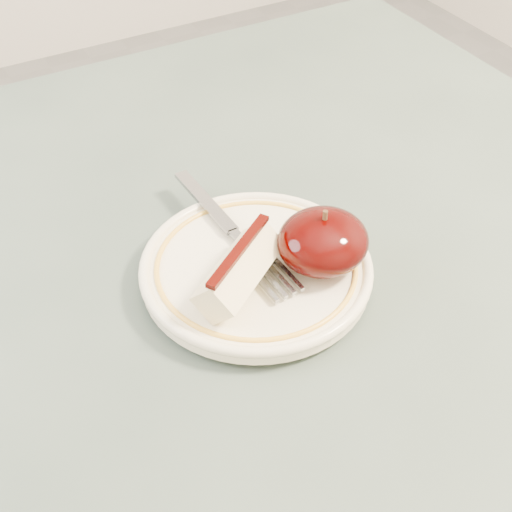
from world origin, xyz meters
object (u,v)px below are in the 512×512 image
plate (256,269)px  fork (234,232)px  apple_half (323,241)px  table (250,375)px

plate → fork: fork is taller
apple_half → table: bearing=-180.0°
apple_half → fork: apple_half is taller
apple_half → fork: size_ratio=0.40×
table → fork: fork is taller
plate → apple_half: bearing=-26.0°
table → apple_half: bearing=0.0°
table → apple_half: (0.07, 0.00, 0.13)m
apple_half → fork: bearing=127.1°
table → plate: bearing=50.4°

